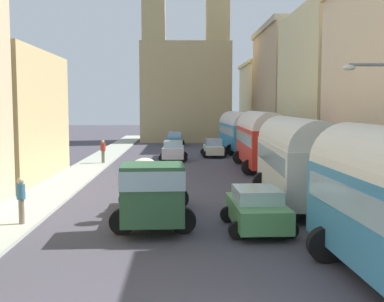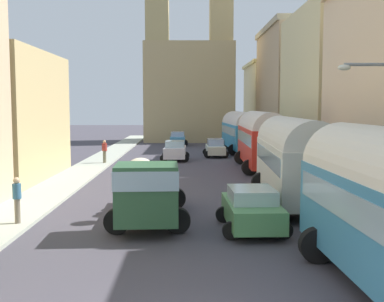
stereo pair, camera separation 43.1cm
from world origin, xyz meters
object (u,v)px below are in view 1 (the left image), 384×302
at_px(car_0, 173,151).
at_px(pedestrian_1, 21,198).
at_px(parked_bus_3, 238,130).
at_px(cargo_truck_0, 153,191).
at_px(car_1, 175,139).
at_px(car_3, 213,148).
at_px(streetlamp_near, 383,130).
at_px(car_2, 257,209).
at_px(parked_bus_1, 296,156).
at_px(pedestrian_4, 103,151).
at_px(parked_bus_2, 260,137).

height_order(car_0, pedestrian_1, pedestrian_1).
xyz_separation_m(parked_bus_3, pedestrian_1, (-11.31, -28.71, -1.06)).
xyz_separation_m(cargo_truck_0, car_1, (0.45, 35.97, -0.50)).
bearing_deg(car_3, streetlamp_near, -80.98).
distance_m(car_1, car_2, 36.94).
xyz_separation_m(car_0, car_3, (3.44, 2.96, -0.04)).
relative_size(parked_bus_1, pedestrian_4, 4.99).
relative_size(parked_bus_2, car_2, 2.47).
bearing_deg(parked_bus_1, car_3, 96.51).
height_order(parked_bus_1, parked_bus_3, parked_bus_1).
distance_m(parked_bus_3, car_1, 9.79).
bearing_deg(car_3, parked_bus_2, -72.79).
distance_m(parked_bus_1, car_2, 5.63).
bearing_deg(car_0, parked_bus_3, 49.33).
relative_size(parked_bus_1, car_0, 2.45).
distance_m(car_0, streetlamp_near, 23.98).
xyz_separation_m(pedestrian_1, streetlamp_near, (12.74, -0.96, 2.50)).
relative_size(cargo_truck_0, pedestrian_1, 3.75).
relative_size(car_1, car_2, 0.96).
distance_m(cargo_truck_0, pedestrian_4, 19.29).
relative_size(car_0, pedestrian_4, 2.04).
distance_m(car_1, pedestrian_1, 36.61).
relative_size(car_0, car_3, 0.99).
bearing_deg(parked_bus_1, car_0, 108.35).
distance_m(parked_bus_3, cargo_truck_0, 29.21).
distance_m(parked_bus_1, car_3, 20.50).
xyz_separation_m(cargo_truck_0, car_2, (3.73, -0.83, -0.52)).
relative_size(parked_bus_3, car_1, 2.66).
height_order(pedestrian_1, pedestrian_4, pedestrian_4).
relative_size(parked_bus_2, cargo_truck_0, 1.40).
bearing_deg(streetlamp_near, pedestrian_4, 122.63).
bearing_deg(streetlamp_near, car_3, 99.02).
height_order(parked_bus_2, cargo_truck_0, parked_bus_2).
bearing_deg(parked_bus_2, car_3, 107.21).
bearing_deg(cargo_truck_0, pedestrian_1, -176.76).
relative_size(car_2, pedestrian_1, 2.13).
xyz_separation_m(parked_bus_1, pedestrian_4, (-11.01, 14.68, -1.09)).
bearing_deg(car_1, pedestrian_1, -98.16).
height_order(parked_bus_2, car_3, parked_bus_2).
bearing_deg(parked_bus_3, streetlamp_near, -87.24).
height_order(parked_bus_2, car_1, parked_bus_2).
relative_size(parked_bus_2, car_1, 2.59).
height_order(car_2, pedestrian_4, pedestrian_4).
relative_size(parked_bus_1, car_2, 2.36).
xyz_separation_m(parked_bus_2, pedestrian_1, (-11.32, -16.11, -1.17)).
bearing_deg(streetlamp_near, parked_bus_3, 92.76).
height_order(pedestrian_4, streetlamp_near, streetlamp_near).
distance_m(car_0, car_3, 4.54).
height_order(parked_bus_1, car_1, parked_bus_1).
bearing_deg(car_1, car_0, -89.83).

